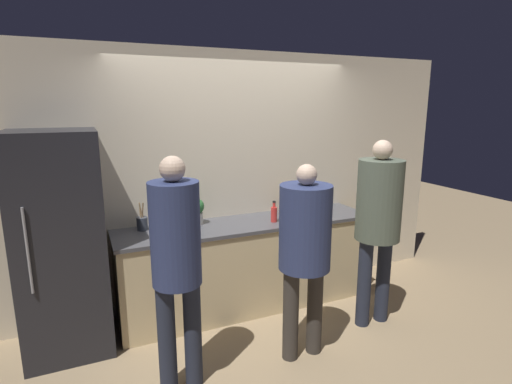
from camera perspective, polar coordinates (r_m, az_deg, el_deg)
The scene contains 12 objects.
ground_plane at distance 4.09m, azimuth 0.86°, elevation -17.93°, with size 14.00×14.00×0.00m, color #9E8460.
wall_back at distance 4.22m, azimuth -2.89°, elevation 1.91°, with size 5.20×0.06×2.60m.
counter at distance 4.19m, azimuth -1.22°, elevation -10.23°, with size 2.61×0.65×0.91m.
refrigerator at distance 3.70m, azimuth -26.02°, elevation -6.71°, with size 0.68×0.71×1.87m.
person_left at distance 2.86m, azimuth -11.31°, elevation -8.95°, with size 0.35×0.35×1.74m.
person_center at distance 3.21m, azimuth 6.98°, elevation -7.05°, with size 0.41×0.41×1.62m.
person_right at distance 3.83m, azimuth 17.07°, elevation -2.98°, with size 0.41×0.41×1.76m.
fruit_bowl at distance 4.33m, azimuth 5.21°, elevation -2.48°, with size 0.29×0.29×0.13m.
utensil_crock at distance 3.90m, azimuth -15.95°, elevation -4.28°, with size 0.10×0.10×0.26m.
bottle_red at distance 4.01m, azimuth 2.59°, elevation -3.10°, with size 0.06×0.06×0.22m.
cup_blue at distance 4.65m, azimuth 9.59°, elevation -1.60°, with size 0.09×0.09×0.09m.
potted_plant at distance 3.96m, azimuth -8.51°, elevation -2.60°, with size 0.15×0.15×0.26m.
Camera 1 is at (-1.48, -3.21, 2.07)m, focal length 28.00 mm.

